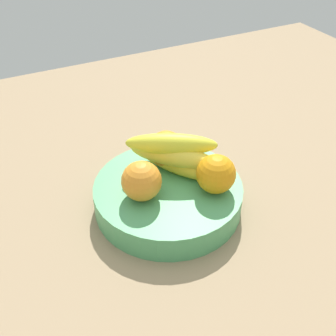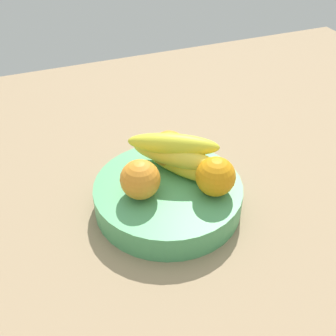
# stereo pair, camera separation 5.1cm
# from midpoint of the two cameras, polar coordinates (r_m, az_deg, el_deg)

# --- Properties ---
(ground_plane) EXTENTS (1.80, 1.40, 0.03)m
(ground_plane) POSITION_cam_midpoint_polar(r_m,az_deg,el_deg) (0.84, 3.56, -4.78)
(ground_plane) COLOR #997F5F
(fruit_bowl) EXTENTS (0.28, 0.28, 0.05)m
(fruit_bowl) POSITION_cam_midpoint_polar(r_m,az_deg,el_deg) (0.79, 1.85, -3.83)
(fruit_bowl) COLOR #4EA265
(fruit_bowl) RESTS_ON ground_plane
(orange_front_left) EXTENTS (0.07, 0.07, 0.07)m
(orange_front_left) POSITION_cam_midpoint_polar(r_m,az_deg,el_deg) (0.73, -1.81, -1.63)
(orange_front_left) COLOR orange
(orange_front_left) RESTS_ON fruit_bowl
(orange_front_right) EXTENTS (0.07, 0.07, 0.07)m
(orange_front_right) POSITION_cam_midpoint_polar(r_m,az_deg,el_deg) (0.75, 8.44, -1.20)
(orange_front_right) COLOR orange
(orange_front_right) RESTS_ON fruit_bowl
(orange_center) EXTENTS (0.07, 0.07, 0.07)m
(orange_center) POSITION_cam_midpoint_polar(r_m,az_deg,el_deg) (0.80, 1.98, 2.55)
(orange_center) COLOR orange
(orange_center) RESTS_ON fruit_bowl
(banana_bunch) EXTENTS (0.17, 0.17, 0.08)m
(banana_bunch) POSITION_cam_midpoint_polar(r_m,az_deg,el_deg) (0.78, 2.85, 1.74)
(banana_bunch) COLOR yellow
(banana_bunch) RESTS_ON fruit_bowl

